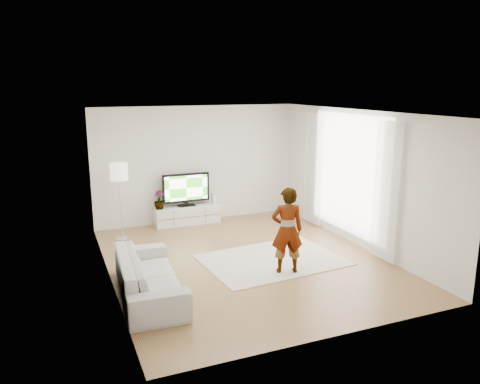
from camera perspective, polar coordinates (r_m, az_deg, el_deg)
name	(u,v)px	position (r m, az deg, el deg)	size (l,w,h in m)	color
floor	(246,260)	(9.04, 0.68, -8.34)	(6.00, 6.00, 0.00)	#AF844F
ceiling	(246,112)	(8.43, 0.73, 9.68)	(6.00, 6.00, 0.00)	white
wall_left	(106,202)	(8.01, -15.99, -1.14)	(0.02, 6.00, 2.80)	silver
wall_right	(358,179)	(9.86, 14.20, 1.55)	(0.02, 6.00, 2.80)	silver
wall_back	(197,164)	(11.40, -5.23, 3.40)	(5.00, 0.02, 2.80)	silver
wall_front	(338,237)	(6.08, 11.91, -5.37)	(5.00, 0.02, 2.80)	silver
window	(349,174)	(10.07, 13.12, 2.14)	(0.01, 2.60, 2.50)	white
curtain_near	(386,192)	(9.04, 17.42, 0.02)	(0.04, 0.70, 2.60)	white
curtain_far	(313,169)	(11.12, 8.89, 2.80)	(0.04, 0.70, 2.60)	white
media_console	(187,215)	(11.34, -6.47, -2.80)	(1.56, 0.44, 0.44)	silver
television	(186,188)	(11.20, -6.60, 0.44)	(1.14, 0.22, 0.79)	black
game_console	(214,199)	(11.45, -3.24, -0.82)	(0.06, 0.18, 0.24)	white
potted_plant	(159,200)	(11.07, -9.83, -0.96)	(0.24, 0.24, 0.43)	#3F7238
rug	(272,260)	(9.07, 3.94, -8.25)	(2.58, 1.86, 0.01)	beige
player	(287,230)	(8.28, 5.76, -4.65)	(0.57, 0.37, 1.55)	#334772
sofa	(149,275)	(7.66, -11.04, -9.93)	(2.29, 0.90, 0.67)	silver
floor_lamp	(119,175)	(10.18, -14.53, 2.01)	(0.37, 0.37, 1.68)	silver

